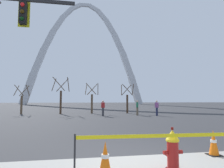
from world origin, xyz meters
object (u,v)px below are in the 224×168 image
(monument_arch, at_px, (84,59))
(traffic_cone_by_hydrant, at_px, (105,159))
(pedestrian_walking_right, at_px, (103,108))
(traffic_cone_mid_sidewalk, at_px, (214,143))
(fire_hydrant, at_px, (173,150))
(pedestrian_walking_left, at_px, (137,108))
(pedestrian_standing_center, at_px, (157,108))

(monument_arch, bearing_deg, traffic_cone_by_hydrant, -90.86)
(pedestrian_walking_right, bearing_deg, traffic_cone_mid_sidewalk, -83.84)
(fire_hydrant, xyz_separation_m, traffic_cone_by_hydrant, (-1.57, -0.03, -0.11))
(fire_hydrant, bearing_deg, pedestrian_walking_right, 89.14)
(fire_hydrant, xyz_separation_m, pedestrian_walking_right, (0.23, 15.30, 0.35))
(fire_hydrant, xyz_separation_m, traffic_cone_mid_sidewalk, (1.78, 0.95, -0.11))
(traffic_cone_mid_sidewalk, bearing_deg, pedestrian_walking_right, 96.16)
(traffic_cone_by_hydrant, height_order, traffic_cone_mid_sidewalk, same)
(traffic_cone_by_hydrant, xyz_separation_m, traffic_cone_mid_sidewalk, (3.35, 0.98, 0.00))
(fire_hydrant, height_order, pedestrian_walking_right, pedestrian_walking_right)
(pedestrian_walking_left, xyz_separation_m, pedestrian_standing_center, (1.88, -0.73, 0.00))
(pedestrian_walking_right, bearing_deg, traffic_cone_by_hydrant, -96.71)
(pedestrian_standing_center, bearing_deg, pedestrian_walking_left, 158.75)
(traffic_cone_by_hydrant, height_order, pedestrian_walking_left, pedestrian_walking_left)
(traffic_cone_mid_sidewalk, height_order, monument_arch, monument_arch)
(traffic_cone_by_hydrant, xyz_separation_m, pedestrian_walking_right, (1.80, 15.33, 0.46))
(monument_arch, distance_m, pedestrian_walking_left, 55.05)
(traffic_cone_mid_sidewalk, xyz_separation_m, monument_arch, (-2.32, 67.00, 16.82))
(fire_hydrant, xyz_separation_m, monument_arch, (-0.55, 67.96, 16.71))
(pedestrian_standing_center, xyz_separation_m, pedestrian_walking_right, (-5.60, 0.44, 0.00))
(fire_hydrant, distance_m, monument_arch, 69.98)
(traffic_cone_mid_sidewalk, distance_m, monument_arch, 69.12)
(pedestrian_walking_left, relative_size, pedestrian_walking_right, 1.00)
(pedestrian_walking_left, relative_size, pedestrian_standing_center, 1.00)
(monument_arch, xyz_separation_m, pedestrian_walking_left, (4.49, -52.37, -16.36))
(traffic_cone_by_hydrant, height_order, pedestrian_walking_right, pedestrian_walking_right)
(monument_arch, height_order, pedestrian_walking_left, monument_arch)
(pedestrian_standing_center, bearing_deg, traffic_cone_by_hydrant, -116.43)
(pedestrian_walking_left, bearing_deg, fire_hydrant, -104.19)
(traffic_cone_by_hydrant, height_order, monument_arch, monument_arch)
(traffic_cone_by_hydrant, relative_size, pedestrian_walking_right, 0.46)
(traffic_cone_mid_sidewalk, relative_size, pedestrian_standing_center, 0.46)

